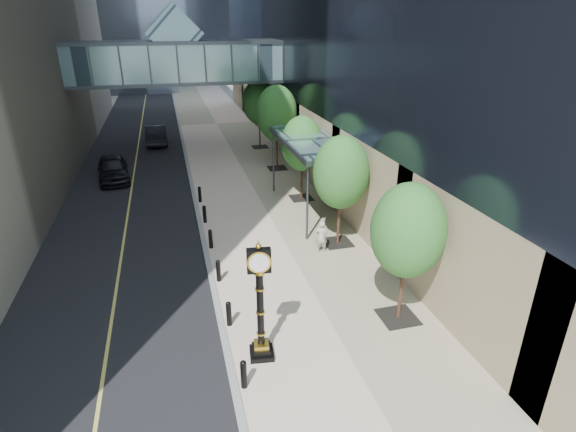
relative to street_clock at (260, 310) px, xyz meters
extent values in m
plane|color=gray|center=(1.88, -2.26, -1.90)|extent=(320.00, 320.00, 0.00)
cube|color=black|center=(-5.12, 37.74, -1.89)|extent=(8.00, 180.00, 0.02)
cube|color=beige|center=(2.88, 37.74, -1.87)|extent=(8.00, 180.00, 0.06)
cube|color=gray|center=(-1.12, 37.74, -1.87)|extent=(0.25, 180.00, 0.07)
cube|color=slate|center=(-1.12, 25.74, 5.60)|extent=(17.00, 4.00, 3.00)
cube|color=#383F44|center=(-1.12, 25.74, 4.15)|extent=(17.00, 4.20, 0.25)
cube|color=#383F44|center=(-1.12, 25.74, 7.05)|extent=(17.00, 4.20, 0.25)
cube|color=slate|center=(-1.12, 25.74, 7.70)|extent=(4.24, 3.00, 4.24)
cube|color=#383F44|center=(5.38, 11.74, 2.30)|extent=(3.00, 8.00, 0.25)
cube|color=slate|center=(5.38, 11.74, 2.45)|extent=(2.80, 7.80, 0.06)
cylinder|color=#383F44|center=(4.08, 8.04, 0.20)|extent=(0.12, 0.12, 4.20)
cylinder|color=#383F44|center=(4.08, 15.44, 0.20)|extent=(0.12, 0.12, 4.20)
cylinder|color=black|center=(-0.82, -1.26, -1.39)|extent=(0.20, 0.20, 0.90)
cylinder|color=black|center=(-0.82, 1.94, -1.39)|extent=(0.20, 0.20, 0.90)
cylinder|color=black|center=(-0.82, 5.14, -1.39)|extent=(0.20, 0.20, 0.90)
cylinder|color=black|center=(-0.82, 8.34, -1.39)|extent=(0.20, 0.20, 0.90)
cylinder|color=black|center=(-0.82, 11.54, -1.39)|extent=(0.20, 0.20, 0.90)
cylinder|color=black|center=(-0.82, 14.74, -1.39)|extent=(0.20, 0.20, 0.90)
cube|color=black|center=(5.48, 0.74, -1.83)|extent=(1.40, 1.40, 0.02)
cylinder|color=#472E1E|center=(5.48, 0.74, -0.40)|extent=(0.14, 0.14, 2.88)
ellipsoid|color=#235E22|center=(5.48, 0.74, 1.83)|extent=(2.64, 2.64, 3.52)
cube|color=black|center=(5.48, 7.24, -1.83)|extent=(1.40, 1.40, 0.02)
cylinder|color=#472E1E|center=(5.48, 7.24, -0.37)|extent=(0.14, 0.14, 2.95)
ellipsoid|color=#235E22|center=(5.48, 7.24, 1.91)|extent=(2.70, 2.70, 3.60)
cube|color=black|center=(5.48, 13.74, -1.83)|extent=(1.40, 1.40, 0.02)
cylinder|color=#472E1E|center=(5.48, 13.74, -0.45)|extent=(0.14, 0.14, 2.79)
ellipsoid|color=#235E22|center=(5.48, 13.74, 1.70)|extent=(2.55, 2.55, 3.40)
cube|color=black|center=(5.48, 20.24, -1.83)|extent=(1.40, 1.40, 0.02)
cylinder|color=#472E1E|center=(5.48, 20.24, -0.19)|extent=(0.14, 0.14, 3.30)
ellipsoid|color=#235E22|center=(5.48, 20.24, 2.36)|extent=(3.03, 3.03, 4.04)
cube|color=black|center=(5.48, 26.74, -1.83)|extent=(1.40, 1.40, 0.02)
cylinder|color=#472E1E|center=(5.48, 26.74, -0.28)|extent=(0.14, 0.14, 3.12)
ellipsoid|color=#235E22|center=(5.48, 26.74, 2.12)|extent=(2.86, 2.86, 3.81)
cube|color=black|center=(0.00, 0.00, -1.75)|extent=(0.89, 0.89, 0.18)
cube|color=black|center=(0.00, 0.00, -1.58)|extent=(0.70, 0.70, 0.18)
cube|color=gold|center=(0.00, 0.00, -1.40)|extent=(0.55, 0.55, 0.18)
cylinder|color=black|center=(0.00, 0.00, 0.06)|extent=(0.23, 0.23, 2.74)
cube|color=black|center=(0.00, 0.00, 1.83)|extent=(0.78, 0.36, 0.80)
cylinder|color=white|center=(0.00, 0.15, 1.83)|extent=(0.62, 0.12, 0.62)
cylinder|color=white|center=(0.00, -0.15, 1.83)|extent=(0.62, 0.12, 0.62)
sphere|color=gold|center=(0.00, 0.00, 2.32)|extent=(0.18, 0.18, 0.18)
imported|color=beige|center=(4.35, 6.55, -1.03)|extent=(0.66, 0.50, 1.62)
imported|color=black|center=(-6.38, 20.75, -1.04)|extent=(2.59, 5.17, 1.69)
imported|color=black|center=(-3.43, 30.59, -1.02)|extent=(1.90, 5.26, 1.72)
camera|label=1|loc=(-2.25, -11.88, 8.60)|focal=28.00mm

